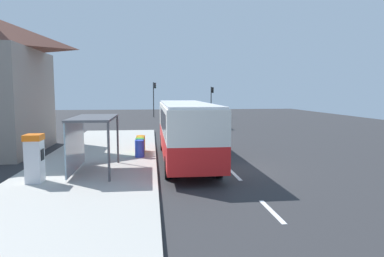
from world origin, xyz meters
name	(u,v)px	position (x,y,z in m)	size (l,w,h in m)	color
ground_plane	(192,135)	(0.00, 14.00, -0.02)	(56.00, 92.00, 0.04)	#2D2D30
sidewalk_platform	(97,163)	(-6.40, 2.00, 0.09)	(6.20, 30.00, 0.18)	#ADAAA3
lane_stripe_seg_0	(272,211)	(0.25, -6.00, 0.01)	(0.16, 2.20, 0.01)	silver
lane_stripe_seg_1	(235,175)	(0.25, -1.00, 0.01)	(0.16, 2.20, 0.01)	silver
lane_stripe_seg_2	(215,155)	(0.25, 4.00, 0.01)	(0.16, 2.20, 0.01)	silver
lane_stripe_seg_3	(203,143)	(0.25, 9.00, 0.01)	(0.16, 2.20, 0.01)	silver
lane_stripe_seg_4	(195,135)	(0.25, 14.00, 0.01)	(0.16, 2.20, 0.01)	silver
lane_stripe_seg_5	(189,129)	(0.25, 19.00, 0.01)	(0.16, 2.20, 0.01)	silver
lane_stripe_seg_6	(184,125)	(0.25, 24.00, 0.01)	(0.16, 2.20, 0.01)	silver
lane_stripe_seg_7	(181,121)	(0.25, 29.00, 0.01)	(0.16, 2.20, 0.01)	silver
bus	(185,128)	(-1.71, 2.32, 1.84)	(2.55, 11.01, 3.21)	red
white_van	(204,114)	(2.20, 21.24, 1.34)	(2.06, 5.21, 2.30)	white
sedan_near	(193,113)	(2.30, 32.60, 0.79)	(2.01, 4.48, 1.52)	black
sedan_far	(186,110)	(2.30, 41.84, 0.79)	(2.05, 4.50, 1.52)	navy
ticket_machine	(35,158)	(-8.18, -2.06, 1.17)	(0.66, 0.76, 1.94)	silver
recycling_bin_blue	(140,149)	(-4.20, 3.00, 0.66)	(0.52, 0.52, 0.95)	blue
recycling_bin_green	(140,147)	(-4.20, 3.70, 0.66)	(0.52, 0.52, 0.95)	green
recycling_bin_yellow	(140,145)	(-4.20, 4.40, 0.66)	(0.52, 0.52, 0.95)	yellow
recycling_bin_orange	(141,143)	(-4.20, 5.10, 0.66)	(0.52, 0.52, 0.95)	orange
traffic_light_near_side	(212,97)	(5.50, 35.56, 3.06)	(0.49, 0.28, 4.57)	#2D2D2D
traffic_light_far_side	(154,94)	(-3.10, 36.36, 3.47)	(0.49, 0.28, 5.24)	#2D2D2D
bus_shelter	(87,130)	(-6.41, -0.36, 2.10)	(1.80, 4.00, 2.50)	#4C4C51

